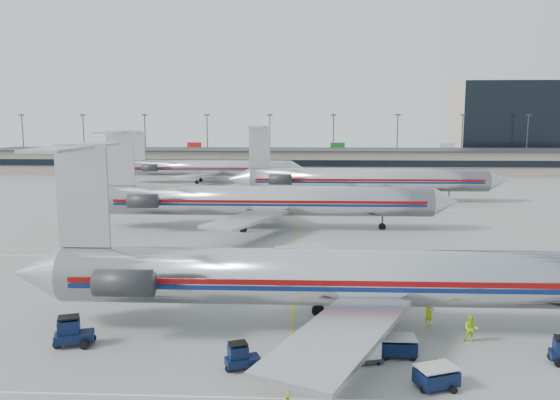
# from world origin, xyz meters

# --- Properties ---
(ground) EXTENTS (260.00, 260.00, 0.00)m
(ground) POSITION_xyz_m (0.00, 0.00, 0.00)
(ground) COLOR gray
(ground) RESTS_ON ground
(apron_markings) EXTENTS (160.00, 0.15, 0.02)m
(apron_markings) POSITION_xyz_m (0.00, 10.00, 0.01)
(apron_markings) COLOR silver
(apron_markings) RESTS_ON ground
(terminal) EXTENTS (162.00, 17.00, 6.25)m
(terminal) POSITION_xyz_m (0.00, 97.97, 3.16)
(terminal) COLOR gray
(terminal) RESTS_ON ground
(light_mast_row) EXTENTS (163.60, 0.40, 15.28)m
(light_mast_row) POSITION_xyz_m (0.00, 112.00, 8.58)
(light_mast_row) COLOR #38383D
(light_mast_row) RESTS_ON ground
(distant_building) EXTENTS (30.00, 20.00, 25.00)m
(distant_building) POSITION_xyz_m (62.00, 128.00, 12.50)
(distant_building) COLOR tan
(distant_building) RESTS_ON ground
(jet_foreground) EXTENTS (48.06, 28.30, 12.58)m
(jet_foreground) POSITION_xyz_m (3.91, -8.40, 3.65)
(jet_foreground) COLOR silver
(jet_foreground) RESTS_ON ground
(jet_second_row) EXTENTS (48.63, 28.64, 12.73)m
(jet_second_row) POSITION_xyz_m (-4.72, 25.33, 3.69)
(jet_second_row) COLOR silver
(jet_second_row) RESTS_ON ground
(jet_third_row) EXTENTS (47.69, 29.33, 13.04)m
(jet_third_row) POSITION_xyz_m (10.71, 49.52, 3.79)
(jet_third_row) COLOR silver
(jet_third_row) RESTS_ON ground
(jet_back_row) EXTENTS (41.65, 25.62, 11.39)m
(jet_back_row) POSITION_xyz_m (-20.68, 75.42, 3.31)
(jet_back_row) COLOR silver
(jet_back_row) RESTS_ON ground
(tug_left) EXTENTS (2.60, 1.85, 1.91)m
(tug_left) POSITION_xyz_m (-13.72, -12.03, 0.87)
(tug_left) COLOR black
(tug_left) RESTS_ON ground
(tug_center) EXTENTS (2.16, 1.62, 1.58)m
(tug_center) POSITION_xyz_m (-2.77, -14.78, 0.72)
(tug_center) COLOR black
(tug_center) RESTS_ON ground
(cart_inner) EXTENTS (2.46, 2.08, 1.18)m
(cart_inner) POSITION_xyz_m (7.82, -16.49, 0.63)
(cart_inner) COLOR black
(cart_inner) RESTS_ON ground
(cart_outer) EXTENTS (2.20, 1.53, 1.23)m
(cart_outer) POSITION_xyz_m (6.43, -12.66, 0.66)
(cart_outer) COLOR black
(cart_outer) RESTS_ON ground
(uld_container) EXTENTS (1.85, 1.66, 1.66)m
(uld_container) POSITION_xyz_m (4.52, -13.45, 0.84)
(uld_container) COLOR #2D2D30
(uld_container) RESTS_ON ground
(belt_loader) EXTENTS (3.99, 1.98, 2.04)m
(belt_loader) POSITION_xyz_m (3.73, -8.53, 0.55)
(belt_loader) COLOR #A4A4A4
(belt_loader) RESTS_ON ground
(ramp_worker_near) EXTENTS (0.77, 0.68, 1.77)m
(ramp_worker_near) POSITION_xyz_m (9.41, -7.65, 0.88)
(ramp_worker_near) COLOR #BFD013
(ramp_worker_near) RESTS_ON ground
(ramp_worker_far) EXTENTS (1.03, 0.90, 1.78)m
(ramp_worker_far) POSITION_xyz_m (11.44, -10.38, 0.89)
(ramp_worker_far) COLOR #BCEC16
(ramp_worker_far) RESTS_ON ground
(cone_right) EXTENTS (0.62, 0.62, 0.67)m
(cone_right) POSITION_xyz_m (8.33, -14.12, 0.33)
(cone_right) COLOR #F95A08
(cone_right) RESTS_ON ground
(cone_left) EXTENTS (0.52, 0.52, 0.56)m
(cone_left) POSITION_xyz_m (-12.93, -11.56, 0.28)
(cone_left) COLOR #F95A08
(cone_left) RESTS_ON ground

